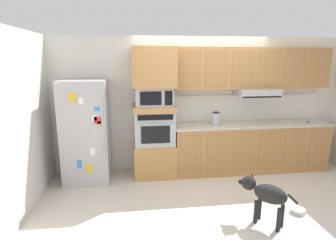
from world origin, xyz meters
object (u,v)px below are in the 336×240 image
electric_kettle (216,119)px  dog_food_bowl (298,211)px  built_in_oven (154,127)px  refrigerator (86,131)px  microwave (154,96)px  screwdriver (309,122)px  dog (265,193)px

electric_kettle → dog_food_bowl: electric_kettle is taller
built_in_oven → dog_food_bowl: size_ratio=3.50×
refrigerator → dog_food_bowl: bearing=-26.2°
microwave → screwdriver: size_ratio=3.82×
microwave → refrigerator: bearing=-176.7°
microwave → electric_kettle: microwave is taller
built_in_oven → dog_food_bowl: (1.88, -1.57, -0.87)m
electric_kettle → dog_food_bowl: (0.76, -1.52, -1.00)m
microwave → screwdriver: (2.92, -0.09, -0.53)m
refrigerator → built_in_oven: (1.18, 0.07, 0.02)m
dog → microwave: bearing=-7.1°
built_in_oven → microwave: microwave is taller
built_in_oven → dog_food_bowl: 2.60m
built_in_oven → microwave: 0.56m
electric_kettle → refrigerator: bearing=-179.5°
refrigerator → dog_food_bowl: 3.51m
electric_kettle → dog: 1.80m
microwave → dog_food_bowl: bearing=-39.9°
microwave → dog_food_bowl: size_ratio=3.22×
built_in_oven → dog: 2.21m
built_in_oven → screwdriver: 2.92m
dog → dog_food_bowl: dog is taller
microwave → dog_food_bowl: microwave is taller
microwave → screwdriver: microwave is taller
screwdriver → dog_food_bowl: screwdriver is taller
refrigerator → screwdriver: (4.10, -0.03, 0.05)m
screwdriver → electric_kettle: electric_kettle is taller
refrigerator → screwdriver: 4.10m
refrigerator → microwave: 1.32m
microwave → screwdriver: bearing=-1.9°
dog → refrigerator: bearing=12.3°
dog → dog_food_bowl: bearing=-118.4°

